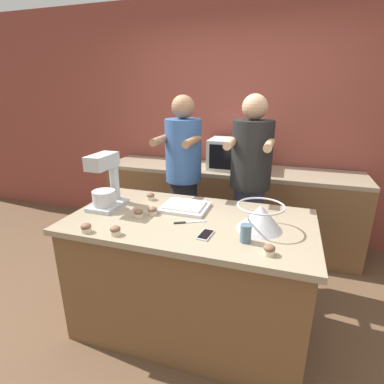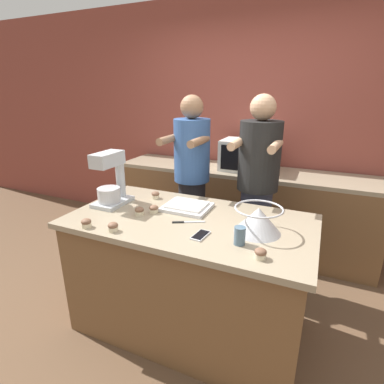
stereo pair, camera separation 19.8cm
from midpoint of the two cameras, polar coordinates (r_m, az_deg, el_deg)
name	(u,v)px [view 1 (the left image)]	position (r m, az deg, el deg)	size (l,w,h in m)	color
ground_plane	(190,323)	(2.56, -2.77, -23.77)	(16.00, 16.00, 0.00)	brown
back_wall	(237,124)	(3.58, 7.02, 12.70)	(10.00, 0.06, 2.70)	brown
island_counter	(190,274)	(2.28, -2.95, -15.44)	(1.67, 0.89, 0.89)	brown
back_counter	(228,206)	(3.47, 5.29, -2.78)	(2.80, 0.60, 0.91)	brown
person_left	(184,185)	(2.78, -3.65, 1.36)	(0.34, 0.50, 1.69)	#232328
person_right	(249,191)	(2.63, 8.76, 0.15)	(0.35, 0.51, 1.70)	#33384C
stand_mixer	(106,184)	(2.32, -18.48, 1.34)	(0.20, 0.30, 0.41)	#B2B7BC
mixing_bowl	(260,216)	(1.90, 9.99, -4.68)	(0.30, 0.30, 0.16)	#BCBCC1
baking_tray	(185,207)	(2.22, -3.90, -2.85)	(0.33, 0.28, 0.04)	silver
microwave_oven	(234,154)	(3.28, 6.31, 7.15)	(0.53, 0.38, 0.32)	silver
cell_phone	(206,235)	(1.83, -0.53, -8.22)	(0.08, 0.15, 0.01)	silver
drinking_glass	(246,233)	(1.75, 7.00, -7.88)	(0.07, 0.07, 0.11)	slate
knife	(188,222)	(2.00, -3.62, -5.84)	(0.20, 0.12, 0.01)	#BCBCC1
cupcake_0	(86,228)	(2.01, -22.26, -6.38)	(0.06, 0.06, 0.06)	beige
cupcake_1	(138,213)	(2.12, -12.84, -4.01)	(0.06, 0.06, 0.06)	beige
cupcake_2	(269,250)	(1.65, 11.13, -10.81)	(0.06, 0.06, 0.06)	beige
cupcake_3	(115,230)	(1.91, -17.34, -7.06)	(0.06, 0.06, 0.06)	beige
cupcake_4	(153,211)	(2.15, -10.16, -3.55)	(0.06, 0.06, 0.06)	beige
cupcake_5	(151,196)	(2.43, -10.23, -0.85)	(0.06, 0.06, 0.06)	beige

